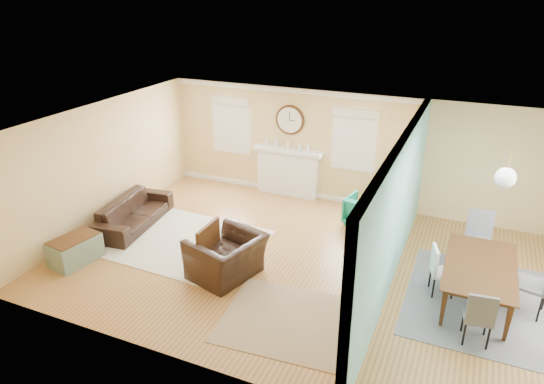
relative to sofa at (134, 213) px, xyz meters
The scene contains 27 objects.
floor 3.90m from the sofa, ahead, with size 9.00×9.00×0.00m, color brown.
wall_back 4.99m from the sofa, 37.37° to the left, with size 9.00×0.02×2.60m, color tan.
wall_front 5.03m from the sofa, 37.99° to the right, with size 9.00×0.02×2.60m, color tan.
wall_left 1.17m from the sofa, behind, with size 0.02×6.00×2.60m, color tan.
ceiling 4.51m from the sofa, ahead, with size 9.00×6.00×0.02m, color white.
partition 5.50m from the sofa, ahead, with size 0.17×6.00×2.60m.
fireplace 3.72m from the sofa, 50.06° to the left, with size 1.70×0.30×1.17m.
wall_clock 4.08m from the sofa, 50.90° to the left, with size 0.70×0.07×0.70m.
window_left 3.33m from the sofa, 74.06° to the left, with size 1.05×0.13×1.42m.
window_right 5.08m from the sofa, 36.58° to the left, with size 1.05×0.13×1.42m.
pendant 7.14m from the sofa, ahead, with size 0.30×0.30×0.55m.
rug_cream 1.53m from the sofa, ahead, with size 2.74×2.37×0.01m, color beige.
rug_jute 4.58m from the sofa, 21.35° to the right, with size 2.12×1.74×0.01m, color tan.
rug_grey 6.84m from the sofa, ahead, with size 2.19×2.73×0.01m, color slate.
sofa is the anchor object (origin of this frame).
eames_chair 2.90m from the sofa, 18.84° to the right, with size 1.19×1.04×0.77m, color black.
green_chair 4.88m from the sofa, 24.37° to the left, with size 0.66×0.68×0.62m, color #118169.
trunk 1.64m from the sofa, 91.70° to the right, with size 0.68×0.96×0.51m.
credenza 5.37m from the sofa, 18.95° to the left, with size 0.47×1.39×0.80m.
tv 5.42m from the sofa, 19.01° to the left, with size 1.17×0.15×0.67m, color black.
garden_stool 5.13m from the sofa, ahead, with size 0.35×0.35×0.51m, color white.
potted_plant 5.15m from the sofa, ahead, with size 0.39×0.34×0.44m, color #337F33.
dining_table 6.83m from the sofa, ahead, with size 1.92×1.07×0.68m, color #4A2A14.
dining_chair_n 6.86m from the sofa, 10.08° to the left, with size 0.50×0.50×1.03m.
dining_chair_s 6.90m from the sofa, ahead, with size 0.43×0.43×0.88m.
dining_chair_w 6.26m from the sofa, ahead, with size 0.47×0.47×0.86m.
dining_chair_e 7.57m from the sofa, ahead, with size 0.55×0.55×1.03m.
Camera 1 is at (2.49, -7.29, 4.78)m, focal length 32.00 mm.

